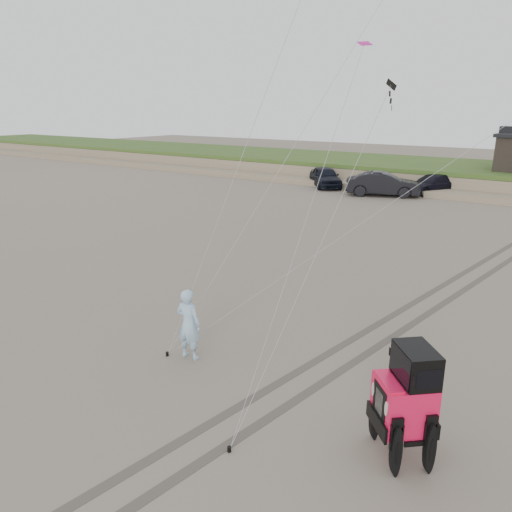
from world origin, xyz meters
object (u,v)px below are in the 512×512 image
at_px(truck_b, 383,184).
at_px(jeep, 402,414).
at_px(man, 189,324).
at_px(truck_c, 433,184).
at_px(truck_a, 325,177).

height_order(truck_b, jeep, jeep).
height_order(truck_b, man, man).
bearing_deg(truck_c, truck_a, -136.73).
bearing_deg(jeep, man, -137.99).
xyz_separation_m(jeep, man, (-6.09, 0.54, 0.08)).
bearing_deg(truck_b, truck_c, -65.22).
distance_m(truck_a, jeep, 34.16).
height_order(truck_a, man, man).
relative_size(truck_b, jeep, 1.11).
bearing_deg(jeep, truck_b, 159.36).
bearing_deg(man, truck_a, -76.27).
bearing_deg(man, truck_b, -86.07).
xyz_separation_m(truck_a, man, (11.07, -28.99, 0.14)).
distance_m(truck_a, truck_b, 5.82).
distance_m(truck_b, jeep, 30.41).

